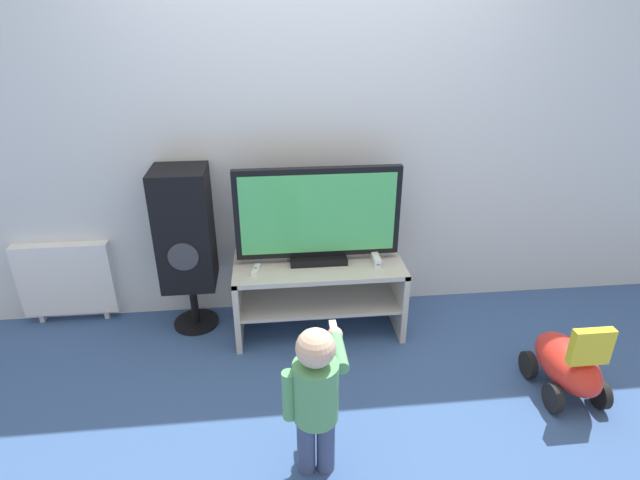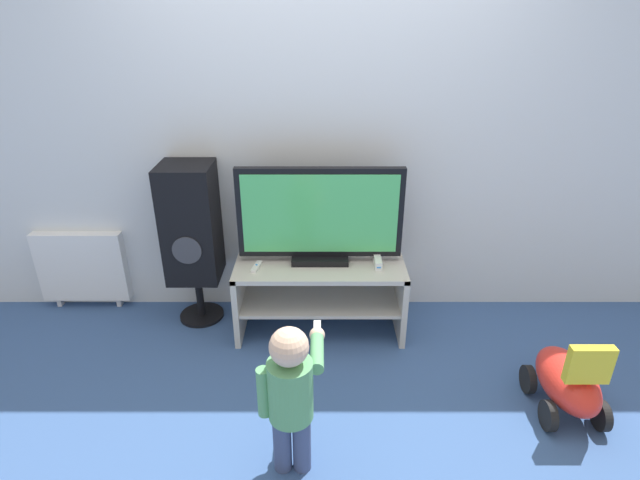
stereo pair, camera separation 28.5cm
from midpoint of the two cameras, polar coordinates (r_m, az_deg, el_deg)
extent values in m
plane|color=#38568C|center=(3.23, -2.30, -12.39)|extent=(16.00, 16.00, 0.00)
cube|color=silver|center=(3.21, -3.44, 13.13)|extent=(10.00, 0.06, 2.60)
cube|color=beige|center=(3.18, -2.76, -2.81)|extent=(1.08, 0.50, 0.03)
cube|color=beige|center=(3.31, -2.67, -6.71)|extent=(1.04, 0.46, 0.02)
cube|color=beige|center=(3.32, -11.74, -6.72)|extent=(0.04, 0.50, 0.49)
cube|color=beige|center=(3.36, 6.25, -5.83)|extent=(0.04, 0.50, 0.49)
cube|color=black|center=(3.19, -2.80, -2.05)|extent=(0.36, 0.20, 0.04)
cube|color=black|center=(3.06, -2.92, 3.08)|extent=(1.02, 0.05, 0.57)
cube|color=#4CBF66|center=(3.03, -2.89, 2.88)|extent=(0.95, 0.01, 0.50)
cube|color=white|center=(3.17, 3.79, -2.09)|extent=(0.04, 0.19, 0.05)
cube|color=#3F8CE5|center=(3.09, 4.08, -2.89)|extent=(0.03, 0.00, 0.01)
cube|color=white|center=(3.10, -9.97, -3.44)|extent=(0.06, 0.13, 0.02)
cylinder|color=#337FD8|center=(3.10, -9.99, -3.23)|extent=(0.01, 0.01, 0.00)
cylinder|color=#3F4C72|center=(2.46, -5.18, -22.33)|extent=(0.08, 0.08, 0.32)
cylinder|color=#3F4C72|center=(2.46, -2.93, -22.22)|extent=(0.08, 0.08, 0.32)
cylinder|color=#599E66|center=(2.24, -4.30, -16.98)|extent=(0.20, 0.20, 0.29)
sphere|color=beige|center=(2.10, -4.51, -12.32)|extent=(0.17, 0.17, 0.17)
cylinder|color=#599E66|center=(2.25, -7.35, -17.33)|extent=(0.06, 0.06, 0.25)
cylinder|color=#599E66|center=(2.27, -1.54, -12.68)|extent=(0.06, 0.25, 0.06)
sphere|color=beige|center=(2.37, -1.78, -10.86)|extent=(0.07, 0.07, 0.07)
cube|color=white|center=(2.40, -1.86, -10.30)|extent=(0.03, 0.13, 0.02)
cylinder|color=black|center=(3.59, -16.18, -9.05)|extent=(0.30, 0.30, 0.02)
cylinder|color=black|center=(3.51, -16.48, -6.98)|extent=(0.05, 0.05, 0.33)
cube|color=black|center=(3.26, -17.65, 1.22)|extent=(0.33, 0.33, 0.77)
cylinder|color=#38383D|center=(3.16, -17.90, -1.92)|extent=(0.18, 0.01, 0.18)
ellipsoid|color=red|center=(3.07, 24.01, -12.79)|extent=(0.27, 0.50, 0.22)
cube|color=yellow|center=(2.86, 26.06, -10.99)|extent=(0.22, 0.05, 0.20)
cylinder|color=black|center=(3.17, 20.30, -13.30)|extent=(0.04, 0.16, 0.16)
cylinder|color=black|center=(3.29, 24.63, -12.59)|extent=(0.04, 0.16, 0.16)
cylinder|color=black|center=(2.99, 22.55, -16.43)|extent=(0.04, 0.16, 0.16)
cylinder|color=black|center=(3.11, 27.08, -15.51)|extent=(0.04, 0.16, 0.16)
cube|color=white|center=(3.80, -28.95, -4.00)|extent=(0.61, 0.08, 0.51)
cube|color=silver|center=(4.03, -30.93, -7.61)|extent=(0.03, 0.05, 0.06)
cube|color=silver|center=(3.86, -25.13, -7.65)|extent=(0.03, 0.05, 0.06)
camera|label=1|loc=(0.14, -92.73, -1.29)|focal=28.00mm
camera|label=2|loc=(0.14, 87.27, 1.29)|focal=28.00mm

